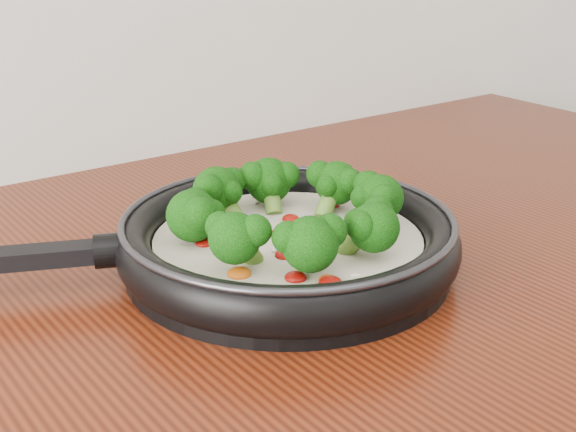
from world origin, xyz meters
TOP-DOWN VIEW (x-y plane):
  - skillet at (0.09, 1.12)m, footprint 0.49×0.39m

SIDE VIEW (x-z plane):
  - skillet at x=0.09m, z-range 0.89..0.97m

